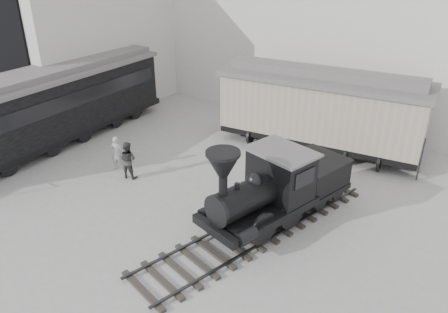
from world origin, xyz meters
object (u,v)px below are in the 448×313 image
Objects in this scene: boxcar at (321,108)px; visitor_a at (117,153)px; locomotive at (273,192)px; visitor_b at (128,160)px; passenger_coach at (58,104)px.

boxcar is 6.30× the size of visitor_a.
locomotive is 6.33× the size of visitor_a.
visitor_b is (-6.84, -0.52, -0.46)m from locomotive.
visitor_b is at bearing -11.62° from passenger_coach.
passenger_coach is (-11.23, -6.66, -0.13)m from boxcar.
boxcar is 9.83m from visitor_a.
boxcar is at bearing -160.19° from visitor_a.
visitor_a is 0.96× the size of visitor_b.
locomotive is 12.54m from passenger_coach.
locomotive is at bearing -86.03° from boxcar.
boxcar is 0.75× the size of passenger_coach.
visitor_a is (-7.78, -0.25, -0.49)m from locomotive.
boxcar is 13.06m from passenger_coach.
passenger_coach reaches higher than locomotive.
passenger_coach is at bearing -167.28° from locomotive.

